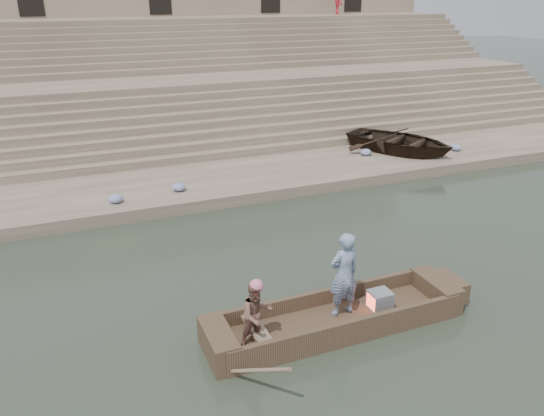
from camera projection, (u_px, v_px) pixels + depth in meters
ground at (446, 269)px, 13.56m from camera, size 120.00×120.00×0.00m
lower_landing at (308, 171)px, 20.33m from camera, size 32.00×4.00×0.40m
mid_landing at (242, 104)px, 26.30m from camera, size 32.00×3.00×2.80m
upper_landing at (203, 63)px, 31.83m from camera, size 32.00×3.00×5.20m
ghat_steps at (231, 90)px, 27.59m from camera, size 32.00×11.00×5.20m
building_wall at (184, 8)px, 34.12m from camera, size 32.00×5.07×11.20m
main_rowboat at (336, 323)px, 11.14m from camera, size 5.00×1.30×0.22m
rowboat_trim at (345, 313)px, 11.13m from camera, size 6.04×2.63×2.03m
standing_man at (344, 274)px, 10.94m from camera, size 0.71×0.49×1.87m
rowing_man at (257, 315)px, 10.03m from camera, size 0.73×0.60×1.36m
television at (379, 300)px, 11.39m from camera, size 0.46×0.42×0.40m
beached_rowboat at (400, 141)px, 21.83m from camera, size 4.95×5.42×0.92m
pedestrian at (339, 1)px, 34.03m from camera, size 0.76×1.14×1.64m
cloth_bundles at (320, 165)px, 19.85m from camera, size 14.33×1.94×0.26m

